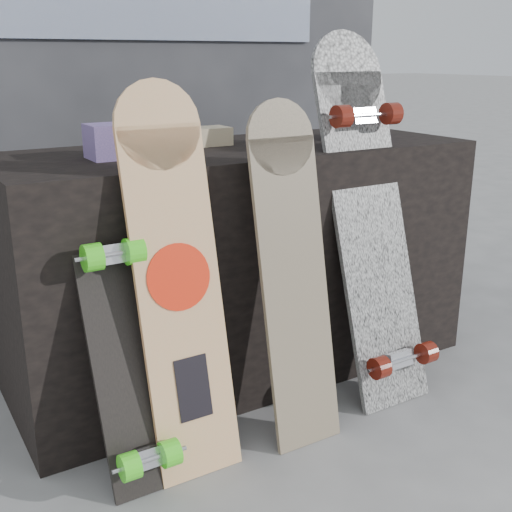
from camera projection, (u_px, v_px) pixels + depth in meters
ground at (323, 428)px, 1.96m from camera, size 60.00×60.00×0.00m
vendor_table at (241, 261)px, 2.25m from camera, size 1.60×0.60×0.80m
booth at (140, 52)px, 2.73m from camera, size 2.40×0.22×2.20m
merch_box_purple at (119, 141)px, 1.88m from camera, size 0.18×0.12×0.10m
merch_box_small at (356, 122)px, 2.32m from camera, size 0.14×0.14×0.12m
merch_box_flat at (197, 137)px, 2.14m from camera, size 0.22×0.10×0.06m
longboard_geisha at (177, 271)px, 1.68m from camera, size 0.24×0.25×1.04m
longboard_celtic at (293, 265)px, 1.82m from camera, size 0.21×0.21×0.98m
longboard_cascadia at (370, 211)px, 2.07m from camera, size 0.27×0.43×1.17m
skateboard_dark at (123, 338)px, 1.65m from camera, size 0.18×0.34×0.78m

